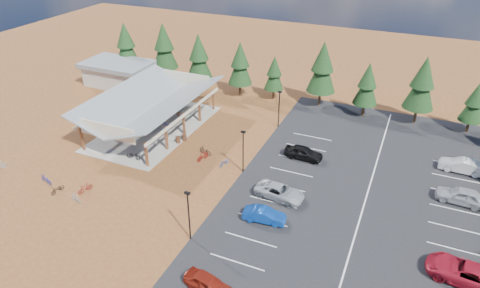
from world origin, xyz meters
TOP-DOWN VIEW (x-y plane):
  - ground at (0.00, 0.00)m, footprint 140.00×140.00m
  - asphalt_lot at (18.50, 3.00)m, footprint 27.00×44.00m
  - concrete_pad at (-10.00, 7.00)m, footprint 10.60×18.60m
  - bike_pavilion at (-10.00, 7.00)m, footprint 11.65×19.40m
  - outbuilding at (-24.00, 18.00)m, footprint 11.00×7.00m
  - lamp_post_0 at (5.00, -10.00)m, footprint 0.50×0.25m
  - lamp_post_1 at (5.00, 2.00)m, footprint 0.50×0.25m
  - lamp_post_2 at (5.00, 14.00)m, footprint 0.50×0.25m
  - trash_bin_0 at (-5.02, 4.73)m, footprint 0.60×0.60m
  - trash_bin_1 at (-4.65, 5.64)m, footprint 0.60×0.60m
  - pine_0 at (-24.95, 21.99)m, footprint 3.99×3.99m
  - pine_1 at (-17.82, 22.59)m, footprint 4.20×4.20m
  - pine_2 at (-10.63, 21.12)m, footprint 3.94×3.94m
  - pine_3 at (-3.94, 21.73)m, footprint 3.66×3.66m
  - pine_4 at (1.21, 22.66)m, footprint 2.93×2.93m
  - pine_5 at (8.29, 22.99)m, footprint 4.16×4.16m
  - pine_6 at (14.84, 22.08)m, footprint 3.34×3.34m
  - pine_7 at (21.67, 22.62)m, footprint 4.03×4.03m
  - pine_8 at (28.23, 22.53)m, footprint 2.98×2.98m
  - bike_0 at (-12.64, 2.42)m, footprint 1.96×1.05m
  - bike_1 at (-11.40, 6.07)m, footprint 1.74×0.95m
  - bike_2 at (-10.83, 7.98)m, footprint 1.89×1.17m
  - bike_3 at (-13.13, 13.99)m, footprint 1.81×0.86m
  - bike_4 at (-7.75, -0.80)m, footprint 1.84×0.69m
  - bike_5 at (-7.63, 2.84)m, footprint 1.69×0.73m
  - bike_6 at (-9.28, 7.62)m, footprint 1.89×0.92m
  - bike_7 at (-9.28, 11.19)m, footprint 1.84×0.64m
  - bike_8 at (-11.10, -9.35)m, footprint 0.74×1.67m
  - bike_10 at (-13.49, -8.51)m, footprint 1.91×1.04m
  - bike_11 at (-8.53, -8.11)m, footprint 0.92×1.77m
  - bike_13 at (-8.23, -9.83)m, footprint 1.55×0.73m
  - bike_14 at (2.52, 2.34)m, footprint 0.89×1.68m
  - bike_15 at (-0.31, 2.39)m, footprint 1.01×1.80m
  - bike_16 at (-0.59, 3.65)m, footprint 2.00×1.17m
  - car_0 at (9.22, -14.61)m, footprint 4.40×2.42m
  - car_1 at (10.21, -5.06)m, footprint 4.21×1.89m
  - car_2 at (10.34, -1.02)m, footprint 5.32×2.85m
  - car_4 at (10.40, 7.42)m, footprint 4.56×1.94m
  - car_6 at (27.41, -5.58)m, footprint 6.37×3.60m
  - car_8 at (27.25, 5.45)m, footprint 4.96×2.22m
  - car_9 at (27.37, 11.69)m, footprint 4.80×1.81m

SIDE VIEW (x-z plane):
  - ground at x=0.00m, z-range 0.00..0.00m
  - asphalt_lot at x=18.50m, z-range 0.00..0.04m
  - concrete_pad at x=-10.00m, z-range 0.00..0.10m
  - bike_14 at x=2.52m, z-range 0.00..0.84m
  - bike_8 at x=-11.10m, z-range 0.00..0.85m
  - bike_13 at x=-8.23m, z-range 0.00..0.90m
  - trash_bin_0 at x=-5.02m, z-range 0.00..0.90m
  - trash_bin_1 at x=-4.65m, z-range 0.00..0.90m
  - bike_10 at x=-13.49m, z-range 0.00..0.95m
  - bike_16 at x=-0.59m, z-range 0.00..0.99m
  - bike_11 at x=-8.53m, z-range 0.00..1.02m
  - bike_15 at x=-0.31m, z-range 0.00..1.04m
  - bike_2 at x=-10.83m, z-range 0.10..1.04m
  - bike_6 at x=-9.28m, z-range 0.10..1.05m
  - bike_4 at x=-7.75m, z-range 0.10..1.06m
  - bike_0 at x=-12.64m, z-range 0.10..1.08m
  - bike_5 at x=-7.63m, z-range 0.10..1.08m
  - bike_1 at x=-11.40m, z-range 0.10..1.11m
  - bike_3 at x=-13.13m, z-range 0.10..1.15m
  - bike_7 at x=-9.28m, z-range 0.10..1.18m
  - car_1 at x=10.21m, z-range 0.04..1.38m
  - car_0 at x=9.22m, z-range 0.04..1.46m
  - car_2 at x=10.34m, z-range 0.04..1.46m
  - car_4 at x=10.40m, z-range 0.04..1.57m
  - car_9 at x=27.37m, z-range 0.04..1.61m
  - car_8 at x=27.25m, z-range 0.04..1.70m
  - car_6 at x=27.41m, z-range 0.04..1.72m
  - outbuilding at x=-24.00m, z-range 0.08..3.98m
  - lamp_post_0 at x=5.00m, z-range 0.41..5.55m
  - lamp_post_1 at x=5.00m, z-range 0.41..5.55m
  - lamp_post_2 at x=5.00m, z-range 0.41..5.55m
  - bike_pavilion at x=-10.00m, z-range 1.34..6.31m
  - pine_4 at x=1.21m, z-range 0.75..7.58m
  - pine_8 at x=28.23m, z-range 0.76..7.72m
  - pine_6 at x=14.84m, z-range 0.86..8.64m
  - pine_3 at x=-3.94m, z-range 0.94..9.48m
  - pine_2 at x=-10.63m, z-range 1.02..10.19m
  - pine_0 at x=-24.95m, z-range 1.03..10.33m
  - pine_7 at x=21.67m, z-range 1.04..10.44m
  - pine_5 at x=8.29m, z-range 1.08..10.77m
  - pine_1 at x=-17.82m, z-range 1.08..10.86m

